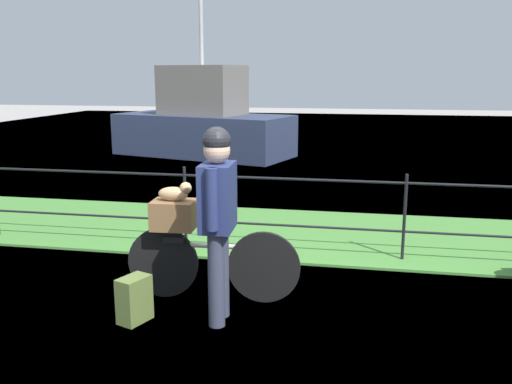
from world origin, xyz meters
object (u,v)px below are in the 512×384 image
object	(u,v)px
terrier_dog	(176,193)
cyclist_person	(218,208)
backpack_on_paving	(134,299)
wooden_crate	(174,215)
bicycle_main	(211,263)
moored_boat_near	(203,123)

from	to	relation	value
terrier_dog	cyclist_person	size ratio (longest dim) A/B	0.19
cyclist_person	backpack_on_paving	world-z (taller)	cyclist_person
wooden_crate	terrier_dog	size ratio (longest dim) A/B	1.25
bicycle_main	moored_boat_near	xyz separation A→B (m)	(-2.72, 9.07, 0.48)
cyclist_person	backpack_on_paving	bearing A→B (deg)	-167.80
bicycle_main	wooden_crate	xyz separation A→B (m)	(-0.35, -0.02, 0.46)
terrier_dog	backpack_on_paving	size ratio (longest dim) A/B	0.80
cyclist_person	moored_boat_near	world-z (taller)	moored_boat_near
wooden_crate	terrier_dog	xyz separation A→B (m)	(0.02, 0.00, 0.21)
cyclist_person	backpack_on_paving	distance (m)	1.08
wooden_crate	backpack_on_paving	distance (m)	0.86
terrier_dog	moored_boat_near	size ratio (longest dim) A/B	0.06
wooden_crate	terrier_dog	distance (m)	0.21
wooden_crate	terrier_dog	world-z (taller)	terrier_dog
moored_boat_near	terrier_dog	bearing A→B (deg)	-75.19
wooden_crate	moored_boat_near	size ratio (longest dim) A/B	0.08
wooden_crate	backpack_on_paving	size ratio (longest dim) A/B	0.99
terrier_dog	backpack_on_paving	world-z (taller)	terrier_dog
backpack_on_paving	terrier_dog	bearing A→B (deg)	-177.59
bicycle_main	moored_boat_near	bearing A→B (deg)	106.72
wooden_crate	cyclist_person	world-z (taller)	cyclist_person
moored_boat_near	wooden_crate	bearing A→B (deg)	-75.34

